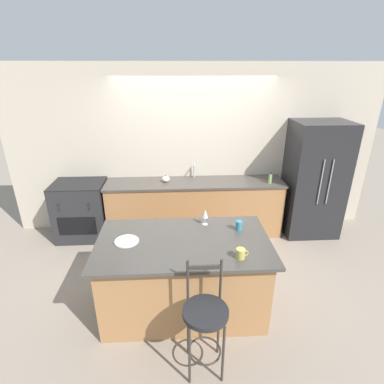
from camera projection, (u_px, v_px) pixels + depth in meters
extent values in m
plane|color=gray|center=(196.00, 242.00, 4.85)|extent=(18.00, 18.00, 0.00)
cube|color=beige|center=(194.00, 151.00, 4.91)|extent=(6.00, 0.07, 2.70)
cube|color=#A87547|center=(195.00, 208.00, 5.00)|extent=(2.82, 0.59, 0.89)
cube|color=#47423D|center=(195.00, 182.00, 4.82)|extent=(2.86, 0.63, 0.03)
cube|color=black|center=(195.00, 182.00, 4.81)|extent=(0.56, 0.32, 0.01)
cylinder|color=#ADAFB5|center=(194.00, 171.00, 4.95)|extent=(0.02, 0.02, 0.22)
cylinder|color=#ADAFB5|center=(194.00, 166.00, 4.86)|extent=(0.02, 0.12, 0.02)
cube|color=#A87547|center=(184.00, 277.00, 3.39)|extent=(1.75, 0.94, 0.87)
cube|color=#47423D|center=(183.00, 243.00, 3.21)|extent=(1.87, 1.06, 0.03)
cube|color=#232326|center=(314.00, 180.00, 4.84)|extent=(0.86, 0.69, 1.87)
cylinder|color=#939399|center=(321.00, 182.00, 4.47)|extent=(0.02, 0.02, 0.71)
cylinder|color=#939399|center=(330.00, 182.00, 4.48)|extent=(0.02, 0.02, 0.71)
cube|color=#28282B|center=(82.00, 211.00, 4.86)|extent=(0.80, 0.62, 0.93)
cube|color=black|center=(77.00, 226.00, 4.62)|extent=(0.58, 0.01, 0.30)
cube|color=black|center=(78.00, 183.00, 4.68)|extent=(0.80, 0.62, 0.02)
cylinder|color=black|center=(58.00, 205.00, 4.45)|extent=(0.03, 0.02, 0.03)
cylinder|color=black|center=(89.00, 204.00, 4.48)|extent=(0.03, 0.02, 0.03)
cylinder|color=black|center=(59.00, 209.00, 4.48)|extent=(0.03, 0.02, 0.03)
cylinder|color=black|center=(89.00, 209.00, 4.51)|extent=(0.03, 0.02, 0.03)
cylinder|color=#332D28|center=(190.00, 357.00, 2.58)|extent=(0.02, 0.02, 0.65)
cylinder|color=#332D28|center=(223.00, 355.00, 2.60)|extent=(0.02, 0.02, 0.65)
cylinder|color=#332D28|center=(188.00, 329.00, 2.85)|extent=(0.02, 0.02, 0.65)
cylinder|color=#332D28|center=(219.00, 328.00, 2.87)|extent=(0.02, 0.02, 0.65)
torus|color=#332D28|center=(205.00, 351.00, 2.77)|extent=(0.31, 0.31, 0.02)
cylinder|color=#232326|center=(205.00, 312.00, 2.59)|extent=(0.41, 0.41, 0.04)
cylinder|color=#332D28|center=(188.00, 280.00, 2.62)|extent=(0.02, 0.02, 0.42)
cylinder|color=#332D28|center=(221.00, 279.00, 2.64)|extent=(0.02, 0.02, 0.42)
cube|color=#332D28|center=(205.00, 267.00, 2.58)|extent=(0.29, 0.02, 0.04)
cylinder|color=beige|center=(127.00, 241.00, 3.19)|extent=(0.26, 0.26, 0.01)
torus|color=beige|center=(127.00, 241.00, 3.19)|extent=(0.25, 0.25, 0.01)
cylinder|color=white|center=(205.00, 224.00, 3.54)|extent=(0.06, 0.06, 0.00)
cylinder|color=white|center=(205.00, 221.00, 3.52)|extent=(0.01, 0.01, 0.09)
cone|color=white|center=(205.00, 214.00, 3.49)|extent=(0.07, 0.07, 0.10)
cylinder|color=#C1B251|center=(240.00, 253.00, 2.91)|extent=(0.09, 0.09, 0.10)
torus|color=#C1B251|center=(245.00, 253.00, 2.91)|extent=(0.07, 0.01, 0.07)
cylinder|color=teal|center=(239.00, 226.00, 3.40)|extent=(0.07, 0.07, 0.11)
ellipsoid|color=beige|center=(166.00, 179.00, 4.77)|extent=(0.12, 0.12, 0.10)
cylinder|color=brown|center=(166.00, 175.00, 4.75)|extent=(0.02, 0.02, 0.02)
cylinder|color=#89B260|center=(270.00, 179.00, 4.71)|extent=(0.05, 0.05, 0.15)
cylinder|color=black|center=(271.00, 173.00, 4.67)|extent=(0.02, 0.02, 0.04)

